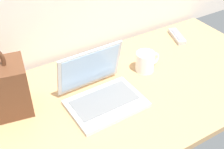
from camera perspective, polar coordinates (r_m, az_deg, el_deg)
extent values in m
cube|color=tan|center=(1.33, 1.86, -3.95)|extent=(1.60, 0.76, 0.03)
cube|color=silver|center=(1.26, -1.12, -5.63)|extent=(0.32, 0.23, 0.02)
cube|color=slate|center=(1.26, -1.49, -4.89)|extent=(0.27, 0.15, 0.00)
cube|color=silver|center=(1.28, -4.28, 1.28)|extent=(0.30, 0.06, 0.20)
cube|color=#A5C6EA|center=(1.27, -4.15, 1.20)|extent=(0.27, 0.05, 0.17)
cylinder|color=white|center=(1.44, 6.37, 2.43)|extent=(0.09, 0.09, 0.10)
torus|color=white|center=(1.46, 7.98, 3.01)|extent=(0.07, 0.01, 0.07)
cube|color=#B7B7B7|center=(1.75, 12.36, 7.16)|extent=(0.10, 0.17, 0.02)
cube|color=slate|center=(1.75, 12.41, 7.52)|extent=(0.07, 0.12, 0.00)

